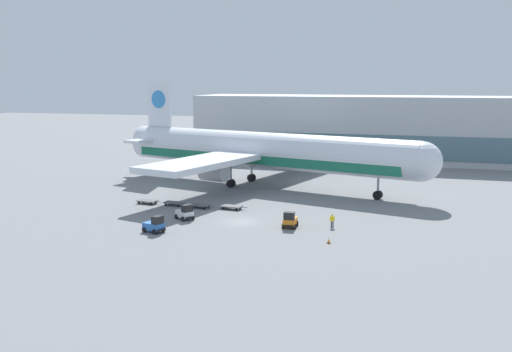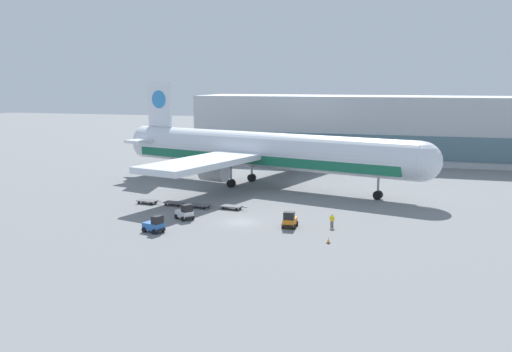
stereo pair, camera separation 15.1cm
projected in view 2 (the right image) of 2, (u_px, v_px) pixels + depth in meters
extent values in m
plane|color=slate|center=(240.00, 222.00, 70.45)|extent=(400.00, 400.00, 0.00)
cube|color=#B2B7BC|center=(401.00, 129.00, 124.25)|extent=(90.00, 18.00, 14.00)
cube|color=slate|center=(398.00, 147.00, 116.17)|extent=(88.20, 0.20, 4.90)
cylinder|color=silver|center=(263.00, 150.00, 93.16)|extent=(51.74, 18.97, 5.80)
cube|color=#196B4C|center=(263.00, 158.00, 93.38)|extent=(47.69, 17.79, 1.45)
sphere|color=silver|center=(422.00, 161.00, 79.74)|extent=(5.68, 5.68, 5.68)
cone|color=silver|center=(144.00, 141.00, 106.59)|extent=(7.58, 6.97, 5.51)
cube|color=silver|center=(160.00, 105.00, 103.31)|extent=(5.14, 1.76, 8.00)
cylinder|color=#3384CC|center=(160.00, 99.00, 103.15)|extent=(3.23, 1.35, 3.20)
cube|color=silver|center=(156.00, 139.00, 104.88)|extent=(6.82, 13.49, 0.50)
cube|color=silver|center=(249.00, 153.00, 94.62)|extent=(20.07, 48.44, 0.90)
cylinder|color=#9EA0A5|center=(214.00, 172.00, 86.45)|extent=(4.78, 3.79, 2.80)
cylinder|color=#9EA0A5|center=(279.00, 157.00, 103.39)|extent=(4.78, 3.79, 2.80)
cylinder|color=#9EA0A5|center=(378.00, 182.00, 83.53)|extent=(0.36, 0.36, 4.00)
cylinder|color=black|center=(378.00, 195.00, 83.85)|extent=(1.49, 1.20, 1.30)
cylinder|color=#9EA0A5|center=(231.00, 171.00, 93.19)|extent=(0.36, 0.36, 4.00)
cylinder|color=black|center=(231.00, 183.00, 93.52)|extent=(1.49, 1.20, 1.30)
cylinder|color=#9EA0A5|center=(252.00, 166.00, 98.57)|extent=(0.36, 0.36, 4.00)
cylinder|color=black|center=(252.00, 178.00, 98.90)|extent=(1.49, 1.20, 1.30)
cube|color=orange|center=(290.00, 221.00, 67.86)|extent=(1.50, 2.36, 0.80)
cube|color=black|center=(289.00, 216.00, 67.09)|extent=(1.28, 0.95, 0.90)
cube|color=black|center=(288.00, 226.00, 66.72)|extent=(1.27, 0.22, 0.24)
cylinder|color=black|center=(295.00, 227.00, 66.98)|extent=(0.27, 0.61, 0.60)
cylinder|color=black|center=(283.00, 226.00, 67.32)|extent=(0.27, 0.61, 0.60)
cylinder|color=black|center=(297.00, 223.00, 68.52)|extent=(0.27, 0.61, 0.60)
cylinder|color=black|center=(285.00, 223.00, 68.86)|extent=(0.27, 0.61, 0.60)
cube|color=#2D66B7|center=(153.00, 226.00, 65.67)|extent=(2.61, 2.01, 0.80)
cube|color=black|center=(157.00, 220.00, 65.17)|extent=(1.22, 1.45, 0.90)
cube|color=black|center=(161.00, 230.00, 65.04)|extent=(0.52, 1.25, 0.24)
cylinder|color=black|center=(163.00, 229.00, 65.87)|extent=(0.64, 0.40, 0.60)
cylinder|color=black|center=(154.00, 232.00, 64.72)|extent=(0.64, 0.40, 0.60)
cylinder|color=black|center=(153.00, 227.00, 66.75)|extent=(0.64, 0.40, 0.60)
cylinder|color=black|center=(144.00, 230.00, 65.60)|extent=(0.64, 0.40, 0.60)
cube|color=silver|center=(184.00, 214.00, 71.77)|extent=(2.69, 2.46, 0.80)
cube|color=black|center=(187.00, 208.00, 71.13)|extent=(1.45, 1.53, 0.90)
cube|color=black|center=(190.00, 218.00, 70.87)|extent=(0.85, 1.13, 0.24)
cylinder|color=black|center=(193.00, 217.00, 71.65)|extent=(0.63, 0.54, 0.60)
cylinder|color=black|center=(183.00, 219.00, 70.79)|extent=(0.63, 0.54, 0.60)
cylinder|color=black|center=(186.00, 215.00, 72.89)|extent=(0.63, 0.54, 0.60)
cylinder|color=black|center=(176.00, 217.00, 72.03)|extent=(0.63, 0.54, 0.60)
cube|color=#56565B|center=(147.00, 201.00, 80.99)|extent=(2.92, 1.75, 0.12)
cube|color=#56565B|center=(158.00, 202.00, 80.31)|extent=(0.90, 0.16, 0.08)
cylinder|color=black|center=(156.00, 202.00, 81.25)|extent=(0.37, 0.18, 0.36)
cylinder|color=black|center=(151.00, 204.00, 80.09)|extent=(0.37, 0.18, 0.36)
cylinder|color=black|center=(144.00, 201.00, 81.97)|extent=(0.37, 0.18, 0.36)
cylinder|color=black|center=(139.00, 203.00, 80.81)|extent=(0.37, 0.18, 0.36)
cube|color=#56565B|center=(174.00, 202.00, 79.78)|extent=(2.92, 1.75, 0.12)
cube|color=#56565B|center=(186.00, 204.00, 79.10)|extent=(0.90, 0.16, 0.08)
cylinder|color=black|center=(183.00, 204.00, 80.05)|extent=(0.37, 0.18, 0.36)
cylinder|color=black|center=(178.00, 206.00, 78.88)|extent=(0.37, 0.18, 0.36)
cylinder|color=black|center=(170.00, 203.00, 80.77)|extent=(0.37, 0.18, 0.36)
cylinder|color=black|center=(166.00, 205.00, 79.60)|extent=(0.37, 0.18, 0.36)
cube|color=#56565B|center=(200.00, 205.00, 78.18)|extent=(2.92, 1.75, 0.12)
cube|color=#56565B|center=(212.00, 206.00, 77.50)|extent=(0.90, 0.16, 0.08)
cylinder|color=black|center=(208.00, 206.00, 78.44)|extent=(0.37, 0.18, 0.36)
cylinder|color=black|center=(204.00, 208.00, 77.27)|extent=(0.37, 0.18, 0.36)
cylinder|color=black|center=(196.00, 205.00, 79.16)|extent=(0.37, 0.18, 0.36)
cylinder|color=black|center=(191.00, 207.00, 77.99)|extent=(0.37, 0.18, 0.36)
cube|color=#56565B|center=(232.00, 206.00, 77.42)|extent=(2.92, 1.75, 0.12)
cube|color=#56565B|center=(244.00, 207.00, 76.74)|extent=(0.90, 0.16, 0.08)
cylinder|color=black|center=(240.00, 208.00, 77.68)|extent=(0.37, 0.18, 0.36)
cylinder|color=black|center=(236.00, 209.00, 76.52)|extent=(0.37, 0.18, 0.36)
cylinder|color=black|center=(227.00, 206.00, 78.40)|extent=(0.37, 0.18, 0.36)
cylinder|color=black|center=(223.00, 208.00, 77.24)|extent=(0.37, 0.18, 0.36)
cylinder|color=black|center=(331.00, 224.00, 67.69)|extent=(0.14, 0.14, 0.80)
cylinder|color=black|center=(333.00, 224.00, 67.65)|extent=(0.14, 0.14, 0.80)
cube|color=yellow|center=(332.00, 219.00, 67.56)|extent=(0.38, 0.25, 0.60)
cylinder|color=yellow|center=(330.00, 218.00, 67.60)|extent=(0.09, 0.09, 0.54)
cylinder|color=yellow|center=(334.00, 219.00, 67.50)|extent=(0.09, 0.09, 0.54)
sphere|color=tan|center=(332.00, 215.00, 67.49)|extent=(0.22, 0.22, 0.22)
sphere|color=yellow|center=(332.00, 215.00, 67.48)|extent=(0.20, 0.20, 0.20)
cube|color=black|center=(328.00, 243.00, 61.23)|extent=(0.40, 0.40, 0.04)
cone|color=orange|center=(328.00, 240.00, 61.17)|extent=(0.32, 0.32, 0.61)
cylinder|color=white|center=(328.00, 240.00, 61.17)|extent=(0.19, 0.19, 0.09)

